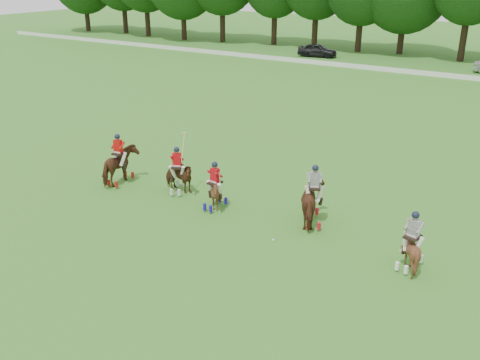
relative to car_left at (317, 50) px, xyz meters
The scene contains 9 objects.
ground 44.78m from the car_left, 71.66° to the right, with size 180.00×180.00×0.00m, color #326F1F.
boundary_rail 14.79m from the car_left, 17.72° to the right, with size 120.00×0.10×0.44m, color white.
car_left is the anchor object (origin of this frame).
polo_red_a 39.45m from the car_left, 79.00° to the right, with size 1.32×2.17×2.43m.
polo_red_b 39.54m from the car_left, 74.62° to the right, with size 1.80×1.70×2.71m.
polo_red_c 40.76m from the car_left, 71.55° to the right, with size 1.22×1.34×2.11m.
polo_stripe_a 41.39m from the car_left, 65.78° to the right, with size 1.86×2.34×2.49m.
polo_stripe_b 44.46m from the car_left, 61.51° to the right, with size 1.38×1.48×2.13m.
polo_ball 43.11m from the car_left, 67.68° to the right, with size 0.09×0.09×0.09m, color white.
Camera 1 is at (10.63, -13.03, 9.68)m, focal length 40.00 mm.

